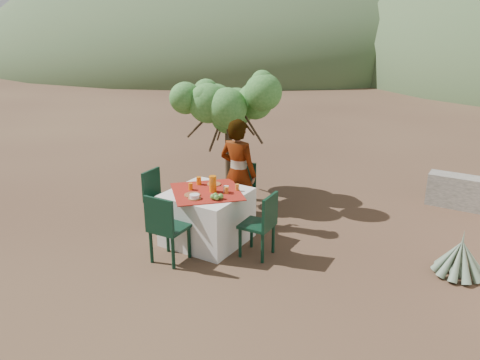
{
  "coord_description": "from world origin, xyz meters",
  "views": [
    {
      "loc": [
        3.47,
        -4.86,
        3.03
      ],
      "look_at": [
        0.2,
        0.53,
        0.86
      ],
      "focal_mm": 35.0,
      "sensor_mm": 36.0,
      "label": 1
    }
  ],
  "objects_px": {
    "chair_near": "(165,226)",
    "chair_right": "(262,222)",
    "person": "(238,173)",
    "agave": "(460,259)",
    "table": "(207,216)",
    "chair_left": "(158,195)",
    "shrub_tree": "(233,111)",
    "juice_pitcher": "(213,184)",
    "chair_far": "(243,186)"
  },
  "relations": [
    {
      "from": "person",
      "to": "chair_far",
      "type": "bearing_deg",
      "value": -67.75
    },
    {
      "from": "table",
      "to": "agave",
      "type": "distance_m",
      "value": 3.34
    },
    {
      "from": "chair_right",
      "to": "juice_pitcher",
      "type": "height_order",
      "value": "juice_pitcher"
    },
    {
      "from": "chair_right",
      "to": "agave",
      "type": "relative_size",
      "value": 1.32
    },
    {
      "from": "chair_near",
      "to": "agave",
      "type": "bearing_deg",
      "value": -156.15
    },
    {
      "from": "chair_near",
      "to": "chair_right",
      "type": "height_order",
      "value": "chair_near"
    },
    {
      "from": "chair_far",
      "to": "chair_near",
      "type": "relative_size",
      "value": 0.89
    },
    {
      "from": "chair_right",
      "to": "table",
      "type": "bearing_deg",
      "value": -92.65
    },
    {
      "from": "chair_right",
      "to": "juice_pitcher",
      "type": "distance_m",
      "value": 0.89
    },
    {
      "from": "chair_near",
      "to": "chair_right",
      "type": "relative_size",
      "value": 1.06
    },
    {
      "from": "agave",
      "to": "table",
      "type": "bearing_deg",
      "value": -165.53
    },
    {
      "from": "person",
      "to": "chair_near",
      "type": "bearing_deg",
      "value": 84.73
    },
    {
      "from": "table",
      "to": "chair_right",
      "type": "distance_m",
      "value": 0.9
    },
    {
      "from": "table",
      "to": "juice_pitcher",
      "type": "xyz_separation_m",
      "value": [
        0.09,
        0.03,
        0.5
      ]
    },
    {
      "from": "chair_near",
      "to": "shrub_tree",
      "type": "xyz_separation_m",
      "value": [
        -0.51,
        2.48,
        1.04
      ]
    },
    {
      "from": "person",
      "to": "juice_pitcher",
      "type": "relative_size",
      "value": 7.32
    },
    {
      "from": "chair_left",
      "to": "shrub_tree",
      "type": "relative_size",
      "value": 0.44
    },
    {
      "from": "chair_right",
      "to": "agave",
      "type": "xyz_separation_m",
      "value": [
        2.34,
        0.83,
        -0.27
      ]
    },
    {
      "from": "chair_near",
      "to": "juice_pitcher",
      "type": "relative_size",
      "value": 4.13
    },
    {
      "from": "chair_far",
      "to": "chair_right",
      "type": "xyz_separation_m",
      "value": [
        0.98,
        -1.14,
        0.03
      ]
    },
    {
      "from": "chair_far",
      "to": "juice_pitcher",
      "type": "distance_m",
      "value": 1.2
    },
    {
      "from": "chair_left",
      "to": "juice_pitcher",
      "type": "relative_size",
      "value": 3.85
    },
    {
      "from": "person",
      "to": "agave",
      "type": "bearing_deg",
      "value": -177.01
    },
    {
      "from": "chair_right",
      "to": "agave",
      "type": "bearing_deg",
      "value": 107.1
    },
    {
      "from": "chair_far",
      "to": "chair_left",
      "type": "relative_size",
      "value": 0.96
    },
    {
      "from": "person",
      "to": "shrub_tree",
      "type": "xyz_separation_m",
      "value": [
        -0.68,
        0.96,
        0.72
      ]
    },
    {
      "from": "chair_right",
      "to": "person",
      "type": "relative_size",
      "value": 0.53
    },
    {
      "from": "chair_far",
      "to": "chair_left",
      "type": "distance_m",
      "value": 1.39
    },
    {
      "from": "chair_far",
      "to": "chair_near",
      "type": "distance_m",
      "value": 1.95
    },
    {
      "from": "table",
      "to": "chair_near",
      "type": "bearing_deg",
      "value": -96.27
    },
    {
      "from": "chair_near",
      "to": "chair_right",
      "type": "bearing_deg",
      "value": -143.07
    },
    {
      "from": "table",
      "to": "juice_pitcher",
      "type": "height_order",
      "value": "juice_pitcher"
    },
    {
      "from": "chair_right",
      "to": "person",
      "type": "distance_m",
      "value": 1.14
    },
    {
      "from": "chair_far",
      "to": "person",
      "type": "bearing_deg",
      "value": -86.11
    },
    {
      "from": "chair_left",
      "to": "agave",
      "type": "bearing_deg",
      "value": -82.69
    },
    {
      "from": "chair_near",
      "to": "person",
      "type": "height_order",
      "value": "person"
    },
    {
      "from": "person",
      "to": "agave",
      "type": "relative_size",
      "value": 2.47
    },
    {
      "from": "chair_left",
      "to": "person",
      "type": "height_order",
      "value": "person"
    },
    {
      "from": "chair_left",
      "to": "person",
      "type": "relative_size",
      "value": 0.53
    },
    {
      "from": "chair_near",
      "to": "chair_far",
      "type": "bearing_deg",
      "value": -92.36
    },
    {
      "from": "chair_left",
      "to": "agave",
      "type": "relative_size",
      "value": 1.3
    },
    {
      "from": "chair_left",
      "to": "person",
      "type": "distance_m",
      "value": 1.28
    },
    {
      "from": "chair_far",
      "to": "agave",
      "type": "distance_m",
      "value": 3.34
    },
    {
      "from": "chair_near",
      "to": "juice_pitcher",
      "type": "xyz_separation_m",
      "value": [
        0.17,
        0.83,
        0.35
      ]
    },
    {
      "from": "juice_pitcher",
      "to": "agave",
      "type": "bearing_deg",
      "value": 14.33
    },
    {
      "from": "chair_right",
      "to": "juice_pitcher",
      "type": "relative_size",
      "value": 3.91
    },
    {
      "from": "person",
      "to": "agave",
      "type": "xyz_separation_m",
      "value": [
        3.15,
        0.12,
        -0.61
      ]
    },
    {
      "from": "table",
      "to": "chair_right",
      "type": "relative_size",
      "value": 1.46
    },
    {
      "from": "juice_pitcher",
      "to": "chair_left",
      "type": "bearing_deg",
      "value": 178.12
    },
    {
      "from": "chair_far",
      "to": "chair_right",
      "type": "height_order",
      "value": "chair_right"
    }
  ]
}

